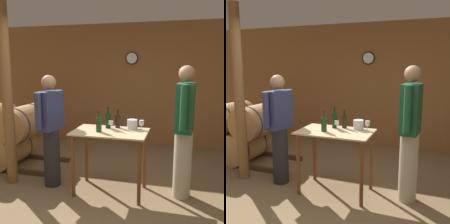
# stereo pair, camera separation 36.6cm
# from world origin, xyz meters

# --- Properties ---
(ground_plane) EXTENTS (14.00, 14.00, 0.00)m
(ground_plane) POSITION_xyz_m (0.00, 0.00, 0.00)
(ground_plane) COLOR brown
(back_wall) EXTENTS (8.40, 0.08, 2.70)m
(back_wall) POSITION_xyz_m (-0.00, 3.01, 1.35)
(back_wall) COLOR brown
(back_wall) RESTS_ON ground_plane
(barrel_rack) EXTENTS (2.65, 0.85, 1.11)m
(barrel_rack) POSITION_xyz_m (-2.20, 1.18, 0.54)
(barrel_rack) COLOR #4C331E
(barrel_rack) RESTS_ON ground_plane
(tasting_table) EXTENTS (1.03, 0.64, 0.90)m
(tasting_table) POSITION_xyz_m (0.02, 0.61, 0.71)
(tasting_table) COLOR #D1B284
(tasting_table) RESTS_ON ground_plane
(wooden_post) EXTENTS (0.16, 0.16, 2.70)m
(wooden_post) POSITION_xyz_m (-1.53, 0.53, 1.35)
(wooden_post) COLOR brown
(wooden_post) RESTS_ON ground_plane
(wine_bottle_far_left) EXTENTS (0.08, 0.08, 0.29)m
(wine_bottle_far_left) POSITION_xyz_m (-0.12, 0.53, 1.01)
(wine_bottle_far_left) COLOR #193819
(wine_bottle_far_left) RESTS_ON tasting_table
(wine_bottle_left) EXTENTS (0.07, 0.07, 0.31)m
(wine_bottle_left) POSITION_xyz_m (-0.05, 0.77, 1.02)
(wine_bottle_left) COLOR black
(wine_bottle_left) RESTS_ON tasting_table
(wine_bottle_center) EXTENTS (0.07, 0.07, 0.26)m
(wine_bottle_center) POSITION_xyz_m (0.08, 0.83, 1.00)
(wine_bottle_center) COLOR black
(wine_bottle_center) RESTS_ON tasting_table
(wine_glass_near_left) EXTENTS (0.06, 0.06, 0.13)m
(wine_glass_near_left) POSITION_xyz_m (0.02, 0.68, 1.00)
(wine_glass_near_left) COLOR silver
(wine_glass_near_left) RESTS_ON tasting_table
(wine_glass_near_center) EXTENTS (0.07, 0.07, 0.14)m
(wine_glass_near_center) POSITION_xyz_m (0.43, 0.79, 1.00)
(wine_glass_near_center) COLOR silver
(wine_glass_near_center) RESTS_ON tasting_table
(ice_bucket) EXTENTS (0.15, 0.15, 0.14)m
(ice_bucket) POSITION_xyz_m (0.30, 0.81, 0.97)
(ice_bucket) COLOR silver
(ice_bucket) RESTS_ON tasting_table
(person_host) EXTENTS (0.25, 0.59, 1.80)m
(person_host) POSITION_xyz_m (1.01, 0.74, 0.96)
(person_host) COLOR #B7AD93
(person_host) RESTS_ON ground_plane
(person_visitor_with_scarf) EXTENTS (0.29, 0.58, 1.66)m
(person_visitor_with_scarf) POSITION_xyz_m (-0.88, 0.61, 0.88)
(person_visitor_with_scarf) COLOR #232328
(person_visitor_with_scarf) RESTS_ON ground_plane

